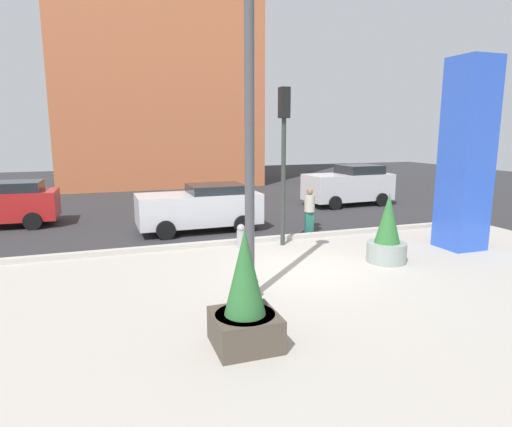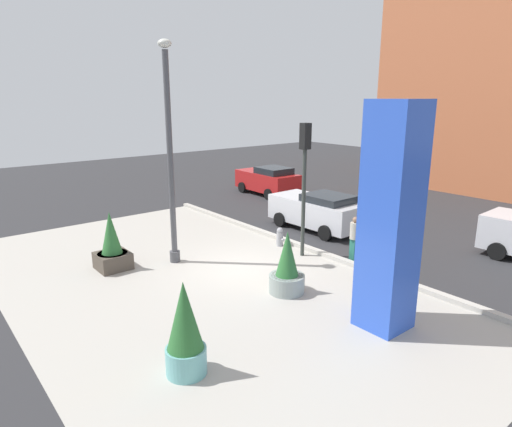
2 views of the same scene
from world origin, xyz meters
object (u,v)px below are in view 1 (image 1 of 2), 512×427
traffic_light_corner (284,141)px  pedestrian_by_curb (309,209)px  potted_plant_mid_plaza (387,236)px  car_curb_west (349,185)px  fire_hydrant (241,236)px  art_pillar_blue (466,156)px  potted_plant_near_right (245,301)px  car_intersection (200,207)px  lamp_post (249,125)px  car_passing_lane (0,204)px

traffic_light_corner → pedestrian_by_curb: (1.47, 1.13, -2.35)m
potted_plant_mid_plaza → car_curb_west: (4.07, 8.75, 0.22)m
car_curb_west → fire_hydrant: bearing=-140.8°
art_pillar_blue → fire_hydrant: size_ratio=7.53×
potted_plant_near_right → car_intersection: 8.90m
lamp_post → car_passing_lane: (-6.52, 9.95, -2.78)m
car_curb_west → pedestrian_by_curb: size_ratio=2.67×
pedestrian_by_curb → car_intersection: bearing=152.8°
potted_plant_mid_plaza → fire_hydrant: bearing=140.6°
potted_plant_near_right → pedestrian_by_curb: potted_plant_near_right is taller
potted_plant_mid_plaza → car_intersection: size_ratio=0.44×
potted_plant_near_right → potted_plant_mid_plaza: bearing=32.8°
potted_plant_mid_plaza → fire_hydrant: size_ratio=2.55×
lamp_post → traffic_light_corner: (2.41, 3.96, -0.40)m
traffic_light_corner → potted_plant_near_right: bearing=-117.9°
traffic_light_corner → car_passing_lane: size_ratio=1.16×
lamp_post → pedestrian_by_curb: 6.96m
car_intersection → pedestrian_by_curb: bearing=-27.2°
potted_plant_near_right → car_curb_west: size_ratio=0.47×
car_curb_west → car_passing_lane: bearing=-179.5°
pedestrian_by_curb → art_pillar_blue: bearing=-42.4°
fire_hydrant → potted_plant_mid_plaza: bearing=-39.4°
potted_plant_near_right → car_intersection: size_ratio=0.46×
lamp_post → fire_hydrant: 5.32m
car_curb_west → car_intersection: bearing=-158.2°
lamp_post → potted_plant_mid_plaza: bearing=16.9°
car_curb_west → car_passing_lane: (-14.98, -0.14, -0.11)m
potted_plant_near_right → lamp_post: bearing=69.4°
art_pillar_blue → potted_plant_near_right: art_pillar_blue is taller
lamp_post → pedestrian_by_curb: size_ratio=4.67×
car_passing_lane → lamp_post: bearing=-56.7°
potted_plant_near_right → car_passing_lane: bearing=115.9°
car_curb_west → pedestrian_by_curb: (-4.58, -5.00, -0.08)m
lamp_post → traffic_light_corner: 4.65m
fire_hydrant → traffic_light_corner: bearing=-3.9°
potted_plant_near_right → traffic_light_corner: traffic_light_corner is taller
lamp_post → car_curb_west: lamp_post is taller
car_intersection → pedestrian_by_curb: (3.46, -1.78, 0.02)m
potted_plant_mid_plaza → car_curb_west: 9.66m
lamp_post → car_passing_lane: 12.21m
car_passing_lane → pedestrian_by_curb: (10.40, -4.86, 0.02)m
pedestrian_by_curb → fire_hydrant: bearing=-159.8°
lamp_post → car_passing_lane: lamp_post is taller
traffic_light_corner → pedestrian_by_curb: traffic_light_corner is taller
car_intersection → car_passing_lane: 7.59m
car_curb_west → potted_plant_near_right: bearing=-127.3°
potted_plant_mid_plaza → fire_hydrant: 4.31m
potted_plant_mid_plaza → pedestrian_by_curb: size_ratio=1.20×
car_curb_west → car_intersection: size_ratio=0.98×
art_pillar_blue → traffic_light_corner: bearing=157.3°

